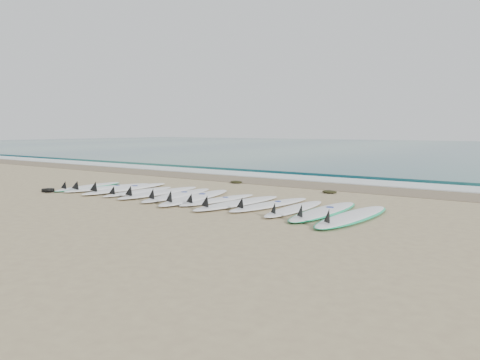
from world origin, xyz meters
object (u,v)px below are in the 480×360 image
Objects in this scene: surfboard_6 at (194,197)px; surfboard_12 at (352,216)px; surfboard_0 at (88,186)px; leash_coil at (48,190)px.

surfboard_6 reaches higher than surfboard_12.
surfboard_0 is 3.84m from surfboard_6.
surfboard_12 is 6.06× the size of leash_coil.
surfboard_0 is 5.20× the size of leash_coil.
surfboard_6 is 3.86m from surfboard_12.
leash_coil is at bearing -170.30° from surfboard_12.
leash_coil is at bearing -173.84° from surfboard_6.
surfboard_0 is at bearing -178.35° from surfboard_12.
surfboard_0 reaches higher than leash_coil.
surfboard_0 is 7.70m from surfboard_12.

